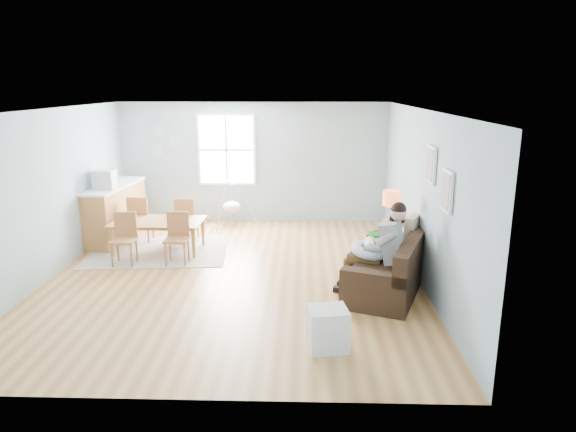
{
  "coord_description": "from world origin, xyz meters",
  "views": [
    {
      "loc": [
        1.13,
        -8.0,
        3.07
      ],
      "look_at": [
        0.88,
        0.06,
        1.0
      ],
      "focal_mm": 32.0,
      "sensor_mm": 36.0,
      "label": 1
    }
  ],
  "objects_px": {
    "sofa": "(392,269)",
    "father": "(381,246)",
    "chair_ne": "(186,217)",
    "counter": "(115,211)",
    "chair_sw": "(125,235)",
    "chair_nw": "(140,216)",
    "floor_lamp": "(391,205)",
    "toddler": "(391,238)",
    "dining_table": "(158,236)",
    "monitor": "(104,179)",
    "chair_se": "(177,235)",
    "storage_cube": "(327,329)",
    "baby_swing": "(232,206)"
  },
  "relations": [
    {
      "from": "chair_ne",
      "to": "counter",
      "type": "bearing_deg",
      "value": 173.42
    },
    {
      "from": "chair_sw",
      "to": "counter",
      "type": "distance_m",
      "value": 1.66
    },
    {
      "from": "storage_cube",
      "to": "counter",
      "type": "bearing_deg",
      "value": 132.91
    },
    {
      "from": "floor_lamp",
      "to": "dining_table",
      "type": "relative_size",
      "value": 0.83
    },
    {
      "from": "storage_cube",
      "to": "chair_ne",
      "type": "height_order",
      "value": "chair_ne"
    },
    {
      "from": "chair_nw",
      "to": "monitor",
      "type": "height_order",
      "value": "monitor"
    },
    {
      "from": "chair_ne",
      "to": "counter",
      "type": "height_order",
      "value": "counter"
    },
    {
      "from": "father",
      "to": "chair_sw",
      "type": "height_order",
      "value": "father"
    },
    {
      "from": "dining_table",
      "to": "baby_swing",
      "type": "distance_m",
      "value": 2.23
    },
    {
      "from": "toddler",
      "to": "chair_sw",
      "type": "xyz_separation_m",
      "value": [
        -4.5,
        0.8,
        -0.23
      ]
    },
    {
      "from": "sofa",
      "to": "storage_cube",
      "type": "xyz_separation_m",
      "value": [
        -1.09,
        -1.9,
        -0.05
      ]
    },
    {
      "from": "chair_se",
      "to": "chair_ne",
      "type": "distance_m",
      "value": 1.26
    },
    {
      "from": "monitor",
      "to": "chair_nw",
      "type": "bearing_deg",
      "value": 11.63
    },
    {
      "from": "chair_ne",
      "to": "monitor",
      "type": "distance_m",
      "value": 1.71
    },
    {
      "from": "chair_nw",
      "to": "dining_table",
      "type": "bearing_deg",
      "value": -48.37
    },
    {
      "from": "sofa",
      "to": "counter",
      "type": "distance_m",
      "value": 5.8
    },
    {
      "from": "father",
      "to": "storage_cube",
      "type": "distance_m",
      "value": 1.94
    },
    {
      "from": "father",
      "to": "baby_swing",
      "type": "distance_m",
      "value": 4.74
    },
    {
      "from": "chair_se",
      "to": "counter",
      "type": "bearing_deg",
      "value": 138.56
    },
    {
      "from": "sofa",
      "to": "chair_ne",
      "type": "bearing_deg",
      "value": 147.63
    },
    {
      "from": "chair_nw",
      "to": "monitor",
      "type": "bearing_deg",
      "value": -168.37
    },
    {
      "from": "chair_nw",
      "to": "baby_swing",
      "type": "bearing_deg",
      "value": 39.04
    },
    {
      "from": "chair_nw",
      "to": "floor_lamp",
      "type": "bearing_deg",
      "value": -18.58
    },
    {
      "from": "monitor",
      "to": "baby_swing",
      "type": "xyz_separation_m",
      "value": [
        2.24,
        1.46,
        -0.86
      ]
    },
    {
      "from": "chair_sw",
      "to": "toddler",
      "type": "bearing_deg",
      "value": -10.09
    },
    {
      "from": "sofa",
      "to": "counter",
      "type": "height_order",
      "value": "counter"
    },
    {
      "from": "floor_lamp",
      "to": "chair_sw",
      "type": "distance_m",
      "value": 4.62
    },
    {
      "from": "father",
      "to": "monitor",
      "type": "xyz_separation_m",
      "value": [
        -4.99,
        2.39,
        0.53
      ]
    },
    {
      "from": "sofa",
      "to": "baby_swing",
      "type": "height_order",
      "value": "baby_swing"
    },
    {
      "from": "sofa",
      "to": "father",
      "type": "height_order",
      "value": "father"
    },
    {
      "from": "sofa",
      "to": "toddler",
      "type": "relative_size",
      "value": 2.62
    },
    {
      "from": "chair_nw",
      "to": "chair_ne",
      "type": "distance_m",
      "value": 0.91
    },
    {
      "from": "floor_lamp",
      "to": "chair_sw",
      "type": "bearing_deg",
      "value": 175.93
    },
    {
      "from": "chair_se",
      "to": "baby_swing",
      "type": "height_order",
      "value": "baby_swing"
    },
    {
      "from": "chair_nw",
      "to": "baby_swing",
      "type": "relative_size",
      "value": 0.74
    },
    {
      "from": "dining_table",
      "to": "counter",
      "type": "bearing_deg",
      "value": 144.3
    },
    {
      "from": "dining_table",
      "to": "baby_swing",
      "type": "relative_size",
      "value": 1.33
    },
    {
      "from": "father",
      "to": "chair_nw",
      "type": "height_order",
      "value": "father"
    },
    {
      "from": "toddler",
      "to": "dining_table",
      "type": "xyz_separation_m",
      "value": [
        -4.11,
        1.47,
        -0.45
      ]
    },
    {
      "from": "father",
      "to": "chair_se",
      "type": "height_order",
      "value": "father"
    },
    {
      "from": "father",
      "to": "counter",
      "type": "bearing_deg",
      "value": 150.87
    },
    {
      "from": "floor_lamp",
      "to": "father",
      "type": "bearing_deg",
      "value": -107.16
    },
    {
      "from": "chair_ne",
      "to": "counter",
      "type": "xyz_separation_m",
      "value": [
        -1.49,
        0.17,
        0.06
      ]
    },
    {
      "from": "dining_table",
      "to": "monitor",
      "type": "distance_m",
      "value": 1.56
    },
    {
      "from": "chair_sw",
      "to": "monitor",
      "type": "bearing_deg",
      "value": 122.45
    },
    {
      "from": "father",
      "to": "chair_ne",
      "type": "xyz_separation_m",
      "value": [
        -3.48,
        2.6,
        -0.26
      ]
    },
    {
      "from": "chair_nw",
      "to": "storage_cube",
      "type": "bearing_deg",
      "value": -49.72
    },
    {
      "from": "chair_sw",
      "to": "chair_nw",
      "type": "height_order",
      "value": "chair_nw"
    },
    {
      "from": "floor_lamp",
      "to": "monitor",
      "type": "bearing_deg",
      "value": 164.62
    },
    {
      "from": "dining_table",
      "to": "baby_swing",
      "type": "xyz_separation_m",
      "value": [
        1.13,
        1.92,
        0.14
      ]
    }
  ]
}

